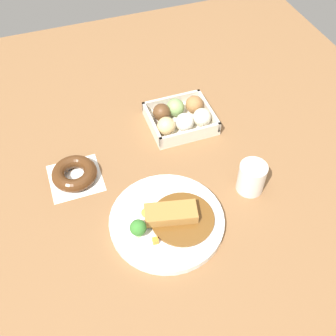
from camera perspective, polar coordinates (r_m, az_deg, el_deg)
name	(u,v)px	position (r m, az deg, el deg)	size (l,w,h in m)	color
ground_plane	(151,176)	(1.07, -2.35, -1.09)	(1.60, 1.60, 0.00)	brown
curry_plate	(167,220)	(0.97, -0.11, -7.22)	(0.27, 0.27, 0.07)	white
donut_box	(181,117)	(1.18, 1.75, 7.04)	(0.18, 0.16, 0.06)	beige
chocolate_ring_donut	(74,174)	(1.08, -12.77, -0.78)	(0.13, 0.13, 0.04)	white
coffee_mug	(252,178)	(1.03, 11.45, -1.30)	(0.07, 0.07, 0.08)	silver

